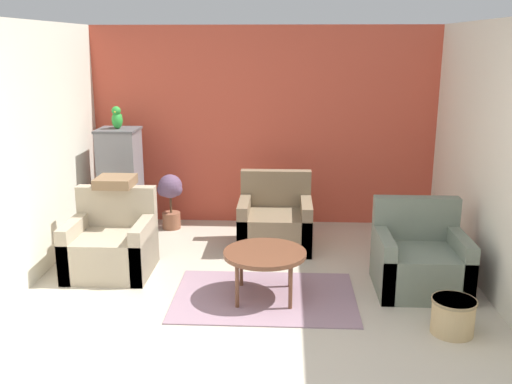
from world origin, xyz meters
name	(u,v)px	position (x,y,z in m)	size (l,w,h in m)	color
ground_plane	(243,377)	(0.00, 0.00, 0.00)	(20.00, 20.00, 0.00)	beige
wall_back_accent	(264,127)	(0.00, 3.67, 1.25)	(4.44, 0.06, 2.50)	#C64C38
wall_left	(32,152)	(-2.19, 1.82, 1.25)	(0.06, 3.64, 2.50)	silver
wall_right	(489,157)	(2.19, 1.82, 1.25)	(0.06, 3.64, 2.50)	silver
area_rug	(265,297)	(0.11, 1.31, 0.01)	(1.67, 1.15, 0.01)	gray
coffee_table	(265,256)	(0.11, 1.31, 0.41)	(0.76, 0.76, 0.45)	brown
armchair_left	(111,246)	(-1.48, 1.85, 0.28)	(0.82, 0.76, 0.84)	tan
armchair_right	(419,262)	(1.56, 1.58, 0.28)	(0.82, 0.76, 0.84)	slate
armchair_middle	(275,223)	(0.18, 2.70, 0.28)	(0.82, 0.76, 0.84)	#7A664C
birdcage	(121,183)	(-1.72, 3.12, 0.63)	(0.53, 0.53, 1.29)	#555559
parrot	(117,118)	(-1.72, 3.12, 1.42)	(0.13, 0.23, 0.27)	green
potted_plant	(170,195)	(-1.15, 3.28, 0.44)	(0.33, 0.30, 0.70)	brown
wicker_basket	(453,315)	(1.65, 0.72, 0.16)	(0.36, 0.36, 0.29)	tan
throw_pillow	(115,182)	(-1.48, 2.12, 0.89)	(0.38, 0.38, 0.10)	#846647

